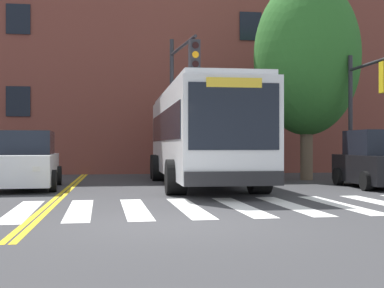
% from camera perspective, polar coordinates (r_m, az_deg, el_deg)
% --- Properties ---
extents(ground_plane, '(120.00, 120.00, 0.00)m').
position_cam_1_polar(ground_plane, '(9.58, -2.11, -8.51)').
color(ground_plane, '#38383A').
extents(crosswalk, '(13.72, 4.39, 0.01)m').
position_cam_1_polar(crosswalk, '(11.89, -3.20, -6.84)').
color(crosswalk, white).
rests_on(crosswalk, ground).
extents(lane_line_yellow_inner, '(0.12, 36.00, 0.01)m').
position_cam_1_polar(lane_line_yellow_inner, '(25.86, -11.52, -3.18)').
color(lane_line_yellow_inner, gold).
rests_on(lane_line_yellow_inner, ground).
extents(lane_line_yellow_outer, '(0.12, 36.00, 0.01)m').
position_cam_1_polar(lane_line_yellow_outer, '(25.85, -11.16, -3.18)').
color(lane_line_yellow_outer, gold).
rests_on(lane_line_yellow_outer, ground).
extents(city_bus, '(2.96, 11.18, 3.30)m').
position_cam_1_polar(city_bus, '(18.53, 0.81, 1.11)').
color(city_bus, white).
rests_on(city_bus, ground).
extents(car_white_near_lane, '(2.27, 4.70, 1.84)m').
position_cam_1_polar(car_white_near_lane, '(17.91, -17.32, -1.89)').
color(car_white_near_lane, white).
rests_on(car_white_near_lane, ground).
extents(car_black_far_lane, '(2.07, 3.77, 1.88)m').
position_cam_1_polar(car_black_far_lane, '(18.47, 19.13, -1.77)').
color(car_black_far_lane, black).
rests_on(car_black_far_lane, ground).
extents(car_silver_behind_bus, '(2.63, 4.95, 2.37)m').
position_cam_1_polar(car_silver_behind_bus, '(28.33, -4.29, -0.66)').
color(car_silver_behind_bus, '#B7BABF').
rests_on(car_silver_behind_bus, ground).
extents(traffic_light_near_corner, '(0.34, 2.88, 4.70)m').
position_cam_1_polar(traffic_light_near_corner, '(19.50, 18.03, 4.81)').
color(traffic_light_near_corner, '#28282D').
rests_on(traffic_light_near_corner, ground).
extents(traffic_light_overhead, '(0.65, 3.73, 5.49)m').
position_cam_1_polar(traffic_light_overhead, '(19.35, -1.23, 6.52)').
color(traffic_light_overhead, '#28282D').
rests_on(traffic_light_overhead, ground).
extents(street_tree_curbside_large, '(5.49, 5.26, 8.10)m').
position_cam_1_polar(street_tree_curbside_large, '(22.12, 12.11, 9.07)').
color(street_tree_curbside_large, brown).
rests_on(street_tree_curbside_large, ground).
extents(building_facade, '(41.48, 7.29, 13.67)m').
position_cam_1_polar(building_facade, '(29.74, -6.05, 10.46)').
color(building_facade, brown).
rests_on(building_facade, ground).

